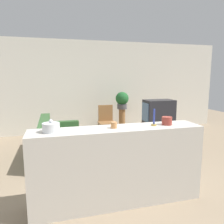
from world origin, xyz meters
TOP-DOWN VIEW (x-y plane):
  - ground_plane at (0.00, 0.00)m, footprint 14.00×14.00m
  - wall_back at (0.00, 3.43)m, footprint 9.00×0.06m
  - couch at (-0.67, 1.40)m, footprint 0.87×1.73m
  - tv_stand at (1.68, 1.67)m, footprint 0.74×0.46m
  - television at (1.68, 1.67)m, footprint 0.71×0.43m
  - wooden_chair at (0.58, 2.50)m, footprint 0.44×0.44m
  - plant_stand at (1.16, 2.96)m, footprint 0.19×0.19m
  - potted_plant at (1.16, 2.96)m, footprint 0.38×0.38m
  - foreground_counter at (0.00, -0.48)m, footprint 2.22×0.44m
  - decorative_bowl at (-0.82, -0.48)m, footprint 0.20×0.20m
  - candle_jar at (-0.06, -0.48)m, footprint 0.08×0.08m
  - candlestick at (0.50, -0.48)m, footprint 0.07×0.07m
  - coffee_tin at (0.69, -0.48)m, footprint 0.14×0.14m

SIDE VIEW (x-z plane):
  - ground_plane at x=0.00m, z-range 0.00..0.00m
  - tv_stand at x=1.68m, z-range 0.00..0.54m
  - couch at x=-0.67m, z-range -0.11..0.69m
  - plant_stand at x=1.16m, z-range 0.00..0.73m
  - wooden_chair at x=0.58m, z-range 0.05..0.95m
  - foreground_counter at x=0.00m, z-range 0.00..1.01m
  - television at x=1.68m, z-range 0.54..1.11m
  - potted_plant at x=1.16m, z-range 0.74..1.24m
  - candle_jar at x=-0.06m, z-range 1.01..1.09m
  - coffee_tin at x=0.69m, z-range 1.01..1.12m
  - decorative_bowl at x=-0.82m, z-range 0.99..1.15m
  - candlestick at x=0.50m, z-range 0.97..1.20m
  - wall_back at x=0.00m, z-range 0.00..2.70m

